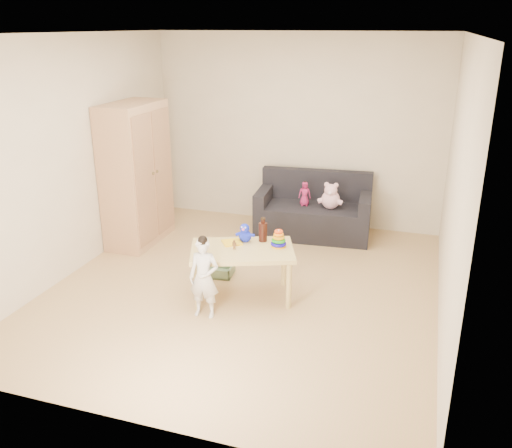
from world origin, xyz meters
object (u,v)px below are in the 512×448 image
(sofa, at_px, (313,220))
(play_table, at_px, (243,273))
(wardrobe, at_px, (136,174))
(toddler, at_px, (204,279))

(sofa, distance_m, play_table, 1.99)
(wardrobe, bearing_deg, sofa, 22.67)
(wardrobe, xyz_separation_m, sofa, (2.11, 0.88, -0.69))
(sofa, bearing_deg, play_table, -103.94)
(wardrobe, height_order, play_table, wardrobe)
(wardrobe, bearing_deg, toddler, -44.77)
(wardrobe, distance_m, play_table, 2.18)
(wardrobe, xyz_separation_m, play_table, (1.79, -1.08, -0.62))
(sofa, relative_size, toddler, 1.89)
(sofa, bearing_deg, wardrobe, -162.08)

